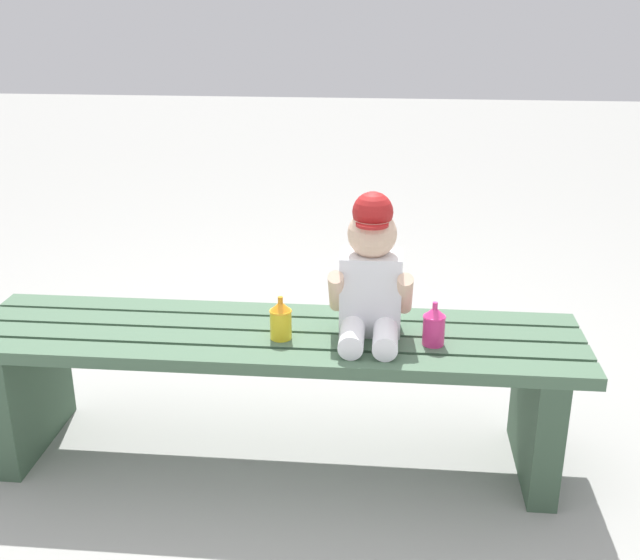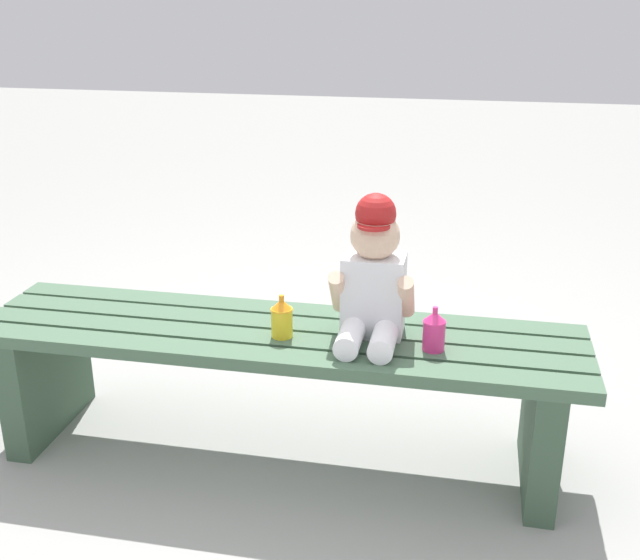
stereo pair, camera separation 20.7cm
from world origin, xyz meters
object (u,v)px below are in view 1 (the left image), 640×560
at_px(child_figure, 371,274).
at_px(sippy_cup_left, 281,319).
at_px(park_bench, 275,370).
at_px(sippy_cup_right, 434,325).

relative_size(child_figure, sippy_cup_left, 3.26).
distance_m(park_bench, sippy_cup_right, 0.48).
xyz_separation_m(park_bench, sippy_cup_left, (0.03, -0.04, 0.18)).
relative_size(park_bench, sippy_cup_left, 14.08).
bearing_deg(sippy_cup_left, child_figure, 13.67).
height_order(park_bench, sippy_cup_left, sippy_cup_left).
bearing_deg(sippy_cup_right, sippy_cup_left, 180.00).
height_order(child_figure, sippy_cup_right, child_figure).
bearing_deg(park_bench, sippy_cup_right, -5.54).
relative_size(park_bench, sippy_cup_right, 14.08).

